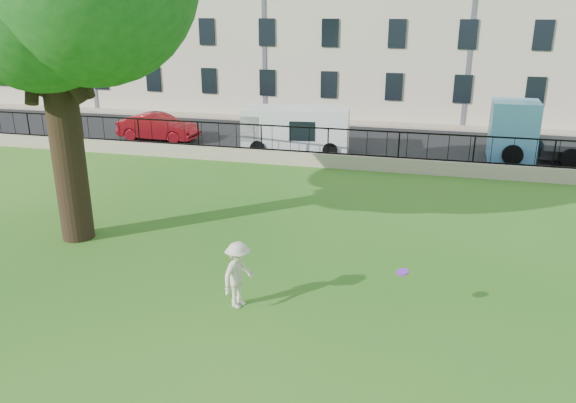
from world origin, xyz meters
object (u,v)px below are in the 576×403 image
(frisbee, at_px, (402,272))
(blue_truck, at_px, (565,133))
(white_van, at_px, (296,130))
(red_sedan, at_px, (158,127))
(man, at_px, (238,275))

(frisbee, height_order, blue_truck, blue_truck)
(white_van, xyz_separation_m, blue_truck, (12.01, 1.00, 0.28))
(red_sedan, distance_m, blue_truck, 19.58)
(frisbee, height_order, white_van, white_van)
(white_van, bearing_deg, man, -87.88)
(man, bearing_deg, red_sedan, 48.90)
(red_sedan, height_order, blue_truck, blue_truck)
(frisbee, distance_m, blue_truck, 16.60)
(man, distance_m, frisbee, 3.67)
(man, height_order, blue_truck, blue_truck)
(red_sedan, xyz_separation_m, white_van, (7.55, -0.61, 0.36))
(man, xyz_separation_m, white_van, (-2.25, 14.82, 0.26))
(frisbee, xyz_separation_m, blue_truck, (6.13, 15.43, 0.21))
(man, relative_size, white_van, 0.32)
(blue_truck, bearing_deg, white_van, -173.30)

